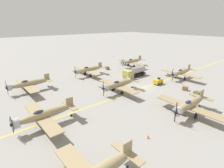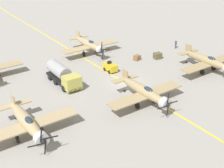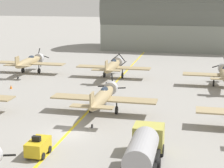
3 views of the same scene
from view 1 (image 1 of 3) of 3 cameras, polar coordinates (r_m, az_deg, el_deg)
The scene contains 15 objects.
ground_plane at distance 45.11m, azimuth 10.12°, elevation -1.28°, with size 400.00×400.00×0.00m, color gray.
taxiway_stripe at distance 45.11m, azimuth 10.12°, elevation -1.27°, with size 0.30×160.00×0.01m, color yellow.
airplane_far_center at distance 29.91m, azimuth -21.36°, elevation -9.32°, with size 12.00×9.98×3.65m.
airplane_mid_center at distance 41.03m, azimuth 2.20°, elevation -0.10°, with size 12.00×9.98×3.80m.
airplane_near_center at distance 55.03m, azimuth 21.64°, elevation 3.62°, with size 12.00×9.98×3.79m.
airplane_far_right at distance 45.93m, azimuth -25.63°, elevation 0.09°, with size 12.00×9.98×3.73m.
airplane_mid_right at distance 54.56m, azimuth -7.71°, elevation 4.70°, with size 12.00×9.98×3.79m.
airplane_mid_left at distance 34.00m, azimuth 24.00°, elevation -6.15°, with size 12.00×9.98×3.80m.
airplane_near_right at distance 66.36m, azimuth 6.50°, elevation 7.39°, with size 12.00×9.98×3.65m.
fuel_tanker at distance 53.81m, azimuth 7.39°, elevation 3.96°, with size 2.68×8.00×2.98m.
tow_tractor at distance 48.52m, azimuth 14.82°, elevation 0.84°, with size 1.57×2.60×1.79m.
supply_crate_by_tanker at distance 62.08m, azimuth -1.54°, elevation 5.25°, with size 1.25×1.04×1.04m, color brown.
supply_crate_mid_lane at distance 46.36m, azimuth 22.77°, elevation -1.35°, with size 1.14×0.95×0.95m, color brown.
supply_crate_outboard at distance 43.51m, azimuth 26.03°, elevation -3.01°, with size 1.38×1.15×1.15m, color brown.
traffic_cone at distance 26.62m, azimuth 11.66°, elevation -16.50°, with size 0.36×0.36×0.55m, color orange.
Camera 1 is at (-26.56, 32.90, 15.72)m, focal length 28.00 mm.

